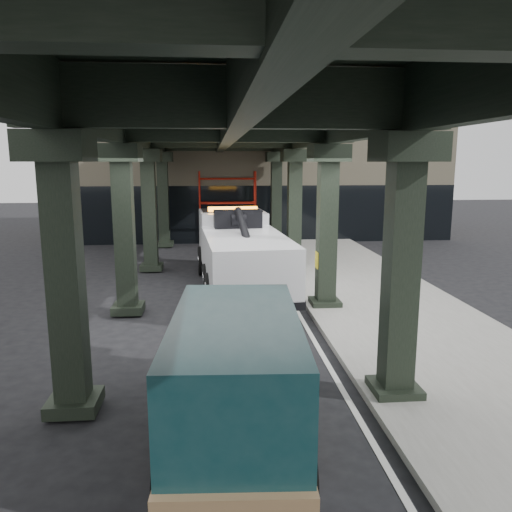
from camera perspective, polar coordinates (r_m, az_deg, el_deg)
ground at (r=13.49m, az=-1.18°, el=-8.77°), size 90.00×90.00×0.00m
sidewalk at (r=16.25m, az=14.44°, el=-5.43°), size 5.00×40.00×0.15m
lane_stripe at (r=15.57m, az=4.61°, el=-6.09°), size 0.12×38.00×0.01m
viaduct at (r=14.73m, az=-3.41°, el=14.44°), size 7.40×32.00×6.40m
building at (r=32.82m, az=-0.07°, el=9.85°), size 22.00×10.00×8.00m
scaffolding at (r=27.45m, az=-3.28°, el=5.71°), size 3.08×0.88×4.00m
tow_truck at (r=17.71m, az=-1.93°, el=0.73°), size 3.15×9.10×2.93m
towed_van at (r=8.33m, az=-2.27°, el=-12.95°), size 2.40×5.42×2.15m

